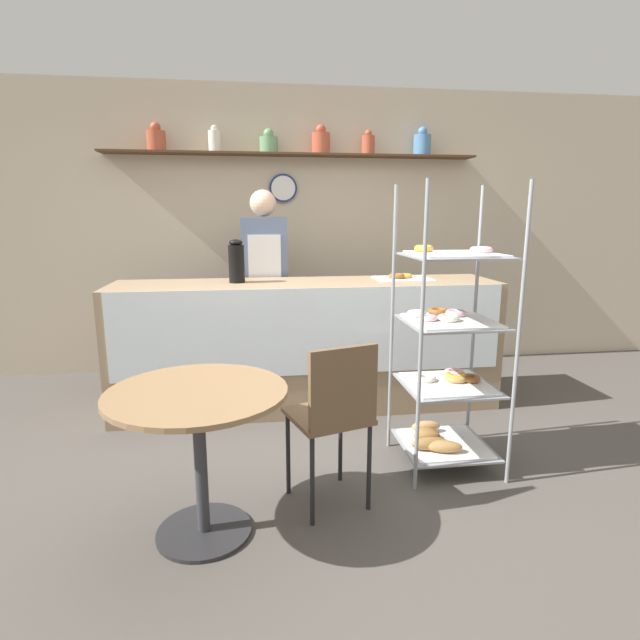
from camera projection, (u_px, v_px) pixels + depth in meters
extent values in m
plane|color=#4C4742|center=(329.00, 472.00, 3.01)|extent=(14.00, 14.00, 0.00)
cube|color=beige|center=(294.00, 232.00, 4.91)|extent=(10.00, 0.06, 2.70)
cube|color=#4C331E|center=(294.00, 155.00, 4.61)|extent=(3.45, 0.24, 0.02)
cylinder|color=#B24C33|center=(156.00, 141.00, 4.43)|extent=(0.16, 0.16, 0.17)
sphere|color=#B24C33|center=(155.00, 127.00, 4.40)|extent=(0.09, 0.09, 0.09)
cylinder|color=silver|center=(215.00, 142.00, 4.50)|extent=(0.11, 0.11, 0.18)
sphere|color=silver|center=(214.00, 129.00, 4.47)|extent=(0.06, 0.06, 0.06)
cylinder|color=#669966|center=(269.00, 145.00, 4.57)|extent=(0.17, 0.17, 0.14)
sphere|color=#669966|center=(269.00, 134.00, 4.55)|extent=(0.09, 0.09, 0.09)
cylinder|color=#B24C33|center=(321.00, 144.00, 4.63)|extent=(0.17, 0.17, 0.19)
sphere|color=#B24C33|center=(321.00, 130.00, 4.60)|extent=(0.09, 0.09, 0.09)
cylinder|color=#B24C33|center=(368.00, 145.00, 4.69)|extent=(0.12, 0.12, 0.17)
sphere|color=#B24C33|center=(368.00, 133.00, 4.67)|extent=(0.07, 0.07, 0.07)
cylinder|color=#4C7FB2|center=(422.00, 145.00, 4.76)|extent=(0.16, 0.16, 0.19)
sphere|color=#4C7FB2|center=(423.00, 132.00, 4.73)|extent=(0.09, 0.09, 0.09)
cylinder|color=navy|center=(283.00, 188.00, 4.76)|extent=(0.26, 0.03, 0.26)
cylinder|color=white|center=(283.00, 188.00, 4.74)|extent=(0.23, 0.00, 0.23)
cube|color=#937A5B|center=(307.00, 344.00, 3.98)|extent=(2.98, 0.66, 1.01)
cube|color=silver|center=(313.00, 332.00, 3.61)|extent=(2.86, 0.01, 0.64)
cylinder|color=gray|center=(421.00, 344.00, 2.64)|extent=(0.02, 0.02, 1.70)
cylinder|color=gray|center=(518.00, 341.00, 2.71)|extent=(0.02, 0.02, 1.70)
cylinder|color=gray|center=(392.00, 322.00, 3.16)|extent=(0.02, 0.02, 1.70)
cylinder|color=gray|center=(474.00, 320.00, 3.24)|extent=(0.02, 0.02, 1.70)
cube|color=gray|center=(444.00, 445.00, 3.09)|extent=(0.53, 0.52, 0.01)
cube|color=white|center=(444.00, 443.00, 3.09)|extent=(0.47, 0.46, 0.01)
ellipsoid|color=tan|center=(426.00, 427.00, 3.22)|extent=(0.19, 0.08, 0.07)
ellipsoid|color=olive|center=(427.00, 436.00, 3.09)|extent=(0.18, 0.10, 0.07)
ellipsoid|color=olive|center=(430.00, 444.00, 2.99)|extent=(0.23, 0.09, 0.08)
ellipsoid|color=#B27F47|center=(443.00, 446.00, 2.96)|extent=(0.24, 0.14, 0.07)
ellipsoid|color=olive|center=(426.00, 434.00, 3.12)|extent=(0.16, 0.11, 0.07)
cube|color=gray|center=(447.00, 385.00, 3.01)|extent=(0.53, 0.52, 0.01)
cube|color=white|center=(447.00, 383.00, 3.01)|extent=(0.47, 0.46, 0.01)
torus|color=gold|center=(456.00, 376.00, 3.06)|extent=(0.14, 0.14, 0.04)
torus|color=tan|center=(456.00, 378.00, 3.03)|extent=(0.13, 0.13, 0.03)
torus|color=brown|center=(471.00, 378.00, 3.02)|extent=(0.11, 0.11, 0.04)
torus|color=silver|center=(426.00, 378.00, 3.04)|extent=(0.12, 0.12, 0.03)
torus|color=#EAB2C1|center=(454.00, 373.00, 3.12)|extent=(0.13, 0.13, 0.04)
cube|color=gray|center=(451.00, 323.00, 2.93)|extent=(0.53, 0.52, 0.01)
cube|color=white|center=(451.00, 321.00, 2.92)|extent=(0.47, 0.46, 0.01)
torus|color=silver|center=(417.00, 313.00, 3.02)|extent=(0.12, 0.12, 0.03)
torus|color=brown|center=(438.00, 311.00, 3.08)|extent=(0.13, 0.13, 0.04)
torus|color=#EAB2C1|center=(455.00, 313.00, 3.03)|extent=(0.13, 0.13, 0.03)
torus|color=#EAB2C1|center=(429.00, 318.00, 2.89)|extent=(0.10, 0.10, 0.03)
torus|color=silver|center=(449.00, 318.00, 2.89)|extent=(0.13, 0.13, 0.03)
cube|color=gray|center=(455.00, 256.00, 2.85)|extent=(0.53, 0.52, 0.01)
cube|color=white|center=(455.00, 254.00, 2.84)|extent=(0.47, 0.46, 0.01)
torus|color=gold|center=(424.00, 249.00, 2.92)|extent=(0.11, 0.11, 0.04)
torus|color=#EAB2C1|center=(482.00, 250.00, 2.85)|extent=(0.13, 0.13, 0.03)
cube|color=#282833|center=(266.00, 335.00, 4.41)|extent=(0.23, 0.19, 0.95)
cube|color=slate|center=(264.00, 250.00, 4.25)|extent=(0.39, 0.22, 0.55)
cube|color=silver|center=(265.00, 263.00, 4.16)|extent=(0.27, 0.01, 0.46)
sphere|color=beige|center=(263.00, 203.00, 4.17)|extent=(0.22, 0.22, 0.22)
cylinder|color=#262628|center=(204.00, 531.00, 2.43)|extent=(0.46, 0.46, 0.02)
cylinder|color=#333338|center=(201.00, 464.00, 2.35)|extent=(0.06, 0.06, 0.69)
cylinder|color=olive|center=(197.00, 393.00, 2.28)|extent=(0.83, 0.83, 0.02)
cylinder|color=black|center=(340.00, 442.00, 2.87)|extent=(0.02, 0.02, 0.48)
cylinder|color=black|center=(288.00, 453.00, 2.73)|extent=(0.02, 0.02, 0.48)
cylinder|color=black|center=(369.00, 467.00, 2.58)|extent=(0.02, 0.02, 0.48)
cylinder|color=black|center=(312.00, 481.00, 2.45)|extent=(0.02, 0.02, 0.48)
cube|color=brown|center=(328.00, 416.00, 2.60)|extent=(0.47, 0.47, 0.03)
cube|color=brown|center=(344.00, 387.00, 2.40)|extent=(0.35, 0.13, 0.40)
cylinder|color=black|center=(237.00, 264.00, 3.81)|extent=(0.12, 0.12, 0.29)
ellipsoid|color=black|center=(236.00, 242.00, 3.78)|extent=(0.10, 0.10, 0.05)
cube|color=white|center=(403.00, 279.00, 4.01)|extent=(0.44, 0.35, 0.01)
torus|color=tan|center=(398.00, 276.00, 4.00)|extent=(0.11, 0.11, 0.03)
torus|color=gold|center=(405.00, 276.00, 4.02)|extent=(0.12, 0.12, 0.03)
torus|color=brown|center=(397.00, 276.00, 3.99)|extent=(0.13, 0.13, 0.04)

